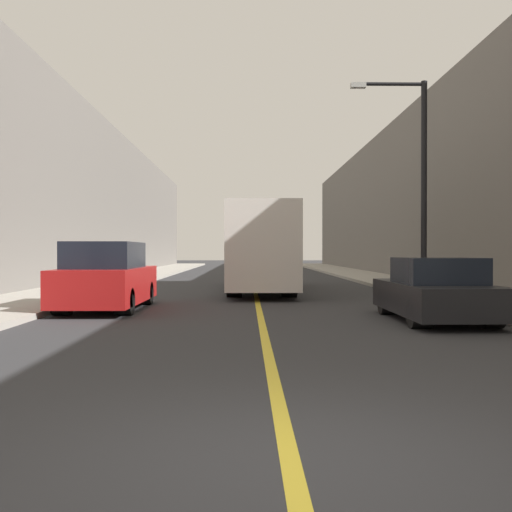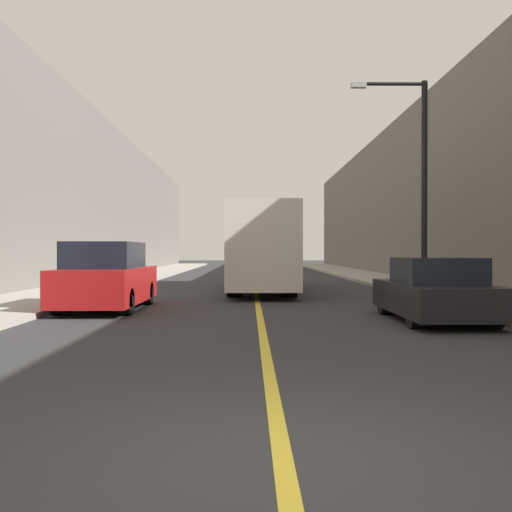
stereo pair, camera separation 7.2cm
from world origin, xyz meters
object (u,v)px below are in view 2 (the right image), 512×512
(parked_suv_left, at_px, (107,278))
(street_lamp_right, at_px, (417,172))
(bus, at_px, (260,248))
(car_right_near, at_px, (435,292))

(parked_suv_left, xyz_separation_m, street_lamp_right, (9.45, 3.44, 3.35))
(bus, distance_m, parked_suv_left, 9.19)
(parked_suv_left, xyz_separation_m, car_right_near, (8.11, -2.76, -0.20))
(parked_suv_left, distance_m, car_right_near, 8.57)
(street_lamp_right, bearing_deg, bus, 138.00)
(bus, xyz_separation_m, street_lamp_right, (5.12, -4.61, 2.47))
(car_right_near, relative_size, street_lamp_right, 0.63)
(bus, height_order, parked_suv_left, bus)
(bus, bearing_deg, parked_suv_left, -118.25)
(bus, bearing_deg, street_lamp_right, -42.00)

